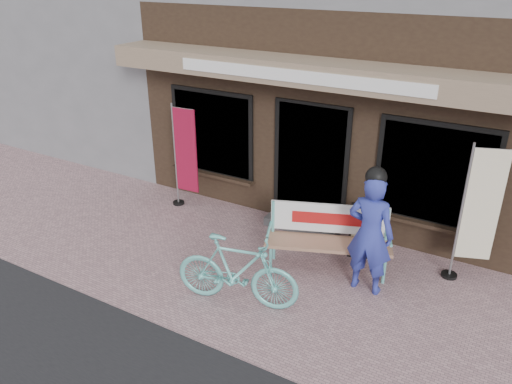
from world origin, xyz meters
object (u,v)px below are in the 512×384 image
Objects in this scene: bench at (328,233)px; menu_stand at (364,231)px; nobori_cream at (477,213)px; person at (370,232)px; bicycle at (237,271)px; nobori_red at (184,156)px.

bench is 2.06× the size of menu_stand.
nobori_cream is at bearing 0.31° from bench.
bench is at bearing -178.17° from nobori_cream.
person is at bearing -160.36° from nobori_cream.
bicycle is 3.21m from nobori_red.
nobori_cream reaches higher than menu_stand.
nobori_red is at bearing 161.68° from nobori_cream.
person is at bearing -16.64° from nobori_red.
menu_stand is at bearing 168.11° from nobori_cream.
nobori_red is 0.95× the size of nobori_cream.
bench is 0.80m from person.
person is 1.88m from bicycle.
bicycle is 1.84× the size of menu_stand.
bench is 1.01× the size of person.
bicycle is 0.81× the size of nobori_cream.
person is at bearing -63.00° from bicycle.
nobori_red is 2.16× the size of menu_stand.
bench is 2.08m from nobori_cream.
bench is 1.60m from bicycle.
nobori_cream is (1.20, 0.97, 0.16)m from person.
nobori_red is at bearing 167.72° from person.
menu_stand is (1.10, 1.96, -0.04)m from bicycle.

